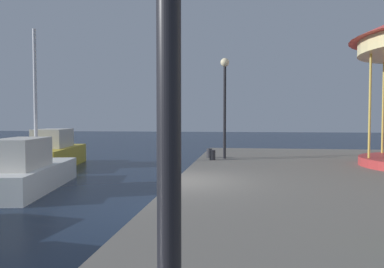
# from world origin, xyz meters

# --- Properties ---
(ground_plane) EXTENTS (120.00, 120.00, 0.00)m
(ground_plane) POSITION_xyz_m (0.00, 0.00, 0.00)
(ground_plane) COLOR #162338
(sailboat_white) EXTENTS (2.65, 5.51, 5.70)m
(sailboat_white) POSITION_xyz_m (-5.47, 1.86, 0.68)
(sailboat_white) COLOR white
(sailboat_white) RESTS_ON ground
(motorboat_yellow) EXTENTS (2.92, 5.66, 1.95)m
(motorboat_yellow) POSITION_xyz_m (-7.79, 7.63, 0.73)
(motorboat_yellow) COLOR gold
(motorboat_yellow) RESTS_ON ground
(lamp_post_mid_promenade) EXTENTS (0.36, 0.36, 4.20)m
(lamp_post_mid_promenade) POSITION_xyz_m (1.09, 5.56, 3.68)
(lamp_post_mid_promenade) COLOR black
(lamp_post_mid_promenade) RESTS_ON quay_dock
(bollard_center) EXTENTS (0.24, 0.24, 0.40)m
(bollard_center) POSITION_xyz_m (0.63, 4.98, 1.00)
(bollard_center) COLOR #2D2D33
(bollard_center) RESTS_ON quay_dock
(bollard_north) EXTENTS (0.24, 0.24, 0.40)m
(bollard_north) POSITION_xyz_m (0.44, 5.74, 1.00)
(bollard_north) COLOR #2D2D33
(bollard_north) RESTS_ON quay_dock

